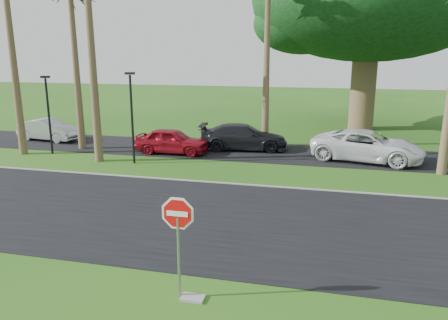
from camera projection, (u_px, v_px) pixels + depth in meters
name	position (u px, v px, depth m)	size (l,w,h in m)	color
ground	(197.00, 242.00, 13.24)	(120.00, 120.00, 0.00)	#214C13
road	(214.00, 218.00, 15.12)	(120.00, 8.00, 0.02)	black
parking_strip	(261.00, 152.00, 25.03)	(120.00, 5.00, 0.02)	black
curb	(238.00, 184.00, 18.94)	(120.00, 0.12, 0.06)	gray
stop_sign_near	(178.00, 227.00, 9.87)	(1.05, 0.07, 2.62)	gray
canopy_tree	(370.00, 2.00, 30.45)	(16.50, 16.50, 13.12)	brown
streetlight_left	(48.00, 109.00, 24.22)	(0.45, 0.25, 4.34)	black
streetlight_right	(132.00, 112.00, 21.98)	(0.45, 0.25, 4.64)	black
car_silver	(49.00, 130.00, 28.20)	(1.45, 4.16, 1.37)	#A3A7AA
car_red	(172.00, 141.00, 24.64)	(1.67, 4.16, 1.42)	maroon
car_dark	(243.00, 137.00, 25.57)	(2.08, 5.12, 1.49)	black
car_minivan	(367.00, 146.00, 22.91)	(2.64, 5.72, 1.59)	silver
utility_slab	(193.00, 298.00, 10.20)	(0.55, 0.35, 0.06)	gray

